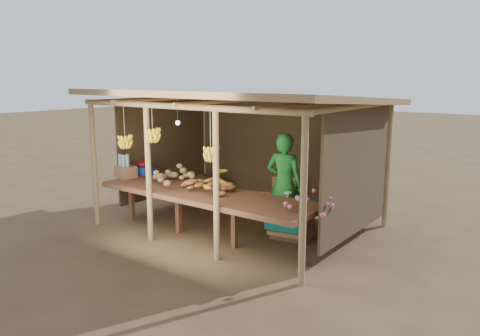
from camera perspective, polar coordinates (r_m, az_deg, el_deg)
The scene contains 13 objects.
ground at distance 8.48m, azimuth -0.00°, elevation -6.98°, with size 60.00×60.00×0.00m, color brown.
stall_structure at distance 8.11m, azimuth -0.32°, elevation 6.04°, with size 4.70×3.50×2.43m.
counter at distance 7.57m, azimuth -4.31°, elevation -3.42°, with size 3.90×1.05×0.80m.
potato_heap at distance 8.05m, azimuth -7.82°, elevation -0.82°, with size 1.07×0.64×0.37m, color olive, non-canonical shape.
sweet_potato_heap at distance 7.57m, azimuth -4.37°, elevation -1.55°, with size 0.92×0.55×0.36m, color #A45B2A, non-canonical shape.
onion_heap at distance 6.50m, azimuth 8.75°, elevation -3.76°, with size 0.76×0.45×0.35m, color #BD5C6A, non-canonical shape.
banana_pile at distance 7.85m, azimuth -2.68°, elevation -1.10°, with size 0.59×0.35×0.35m, color #FFF628, non-canonical shape.
tomato_basin at distance 9.13m, azimuth -11.64°, elevation -0.12°, with size 0.43×0.43×0.23m.
bottle_box at distance 8.84m, azimuth -13.75°, elevation -0.07°, with size 0.38×0.32×0.44m.
vendor at distance 7.85m, azimuth 5.42°, elevation -1.98°, with size 0.63×0.41×1.72m, color #1B7A29.
tarp_crate at distance 7.82m, azimuth 6.42°, elevation -6.12°, with size 0.76×0.68×0.79m.
carton_stack at distance 9.33m, azimuth 4.56°, elevation -3.28°, with size 1.06×0.51×0.73m.
burlap_sacks at distance 10.13m, azimuth -3.72°, elevation -2.32°, with size 0.93×0.49×0.66m.
Camera 1 is at (4.82, -6.47, 2.62)m, focal length 35.00 mm.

